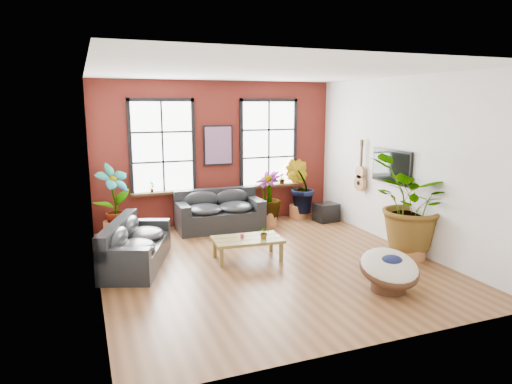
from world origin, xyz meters
The scene contains 19 objects.
room centered at (0.00, 0.15, 1.75)m, with size 6.04×6.54×3.54m.
sofa_back centered at (-0.17, 2.63, 0.42)m, with size 2.03×1.01×0.93m.
sofa_left centered at (-2.35, 0.75, 0.38)m, with size 1.55×2.29×0.84m.
coffee_table centered at (-0.28, 0.32, 0.37)m, with size 1.36×0.84×0.50m.
papasan_chair centered at (1.30, -1.92, 0.36)m, with size 1.06×1.07×0.71m.
poster centered at (0.00, 3.18, 1.95)m, with size 0.74×0.06×0.98m.
tv_wall_unit centered at (2.93, 0.60, 1.54)m, with size 0.13×1.86×1.20m.
media_box centered at (2.58, 2.33, 0.23)m, with size 0.60×0.52×0.46m.
pot_back_left centered at (-2.54, 2.71, 0.19)m, with size 0.56×0.56×0.38m.
pot_back_right centered at (2.08, 2.91, 0.17)m, with size 0.59×0.59×0.35m.
pot_right_wall centered at (2.70, -0.76, 0.20)m, with size 0.66×0.66×0.41m.
pot_mid centered at (1.03, 2.51, 0.17)m, with size 0.56×0.56×0.35m.
floor_plant_back_left centered at (-2.53, 2.68, 0.91)m, with size 0.80×0.54×1.53m, color #2D5216.
floor_plant_back_right centered at (2.09, 2.87, 0.84)m, with size 0.76×0.61×1.38m, color #2D5216.
floor_plant_right_wall centered at (2.68, -0.73, 1.07)m, with size 1.64×1.43×1.83m, color #2D5216.
floor_plant_mid centered at (1.06, 2.54, 0.73)m, with size 0.66×0.66×1.19m, color #2D5216.
table_plant centered at (0.01, 0.18, 0.54)m, with size 0.22×0.19×0.24m, color #2D5216.
sill_plant_left centered at (-1.65, 3.13, 1.04)m, with size 0.14×0.10×0.27m, color #2D5216.
sill_plant_right centered at (1.70, 3.13, 1.04)m, with size 0.15×0.15×0.27m, color #2D5216.
Camera 1 is at (-3.15, -7.57, 2.94)m, focal length 32.00 mm.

